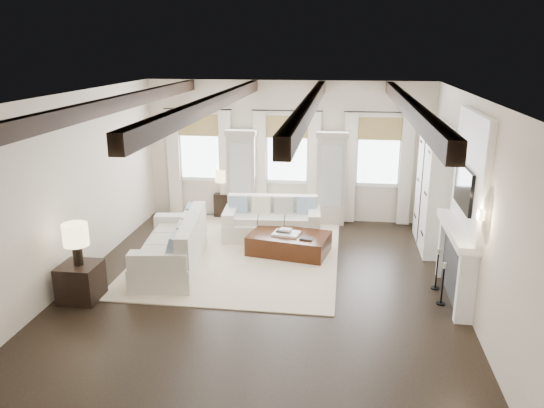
# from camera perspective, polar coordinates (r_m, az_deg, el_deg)

# --- Properties ---
(ground) EXTENTS (7.50, 7.50, 0.00)m
(ground) POSITION_cam_1_polar(r_m,az_deg,el_deg) (9.15, -0.99, -8.79)
(ground) COLOR black
(ground) RESTS_ON ground
(room_shell) EXTENTS (6.54, 7.54, 3.22)m
(room_shell) POSITION_cam_1_polar(r_m,az_deg,el_deg) (9.30, 4.37, 3.93)
(room_shell) COLOR beige
(room_shell) RESTS_ON ground
(area_rug) EXTENTS (3.83, 4.57, 0.02)m
(area_rug) POSITION_cam_1_polar(r_m,az_deg,el_deg) (10.48, -3.53, -5.34)
(area_rug) COLOR beige
(area_rug) RESTS_ON ground
(sofa_back) EXTENTS (2.08, 1.07, 0.86)m
(sofa_back) POSITION_cam_1_polar(r_m,az_deg,el_deg) (11.23, -0.00, -1.96)
(sofa_back) COLOR silver
(sofa_back) RESTS_ON ground
(sofa_left) EXTENTS (1.31, 2.39, 0.97)m
(sofa_left) POSITION_cam_1_polar(r_m,az_deg,el_deg) (9.83, -10.44, -4.75)
(sofa_left) COLOR silver
(sofa_left) RESTS_ON ground
(ottoman) EXTENTS (1.66, 1.21, 0.40)m
(ottoman) POSITION_cam_1_polar(r_m,az_deg,el_deg) (10.44, 1.84, -4.28)
(ottoman) COLOR black
(ottoman) RESTS_ON ground
(tray) EXTENTS (0.56, 0.47, 0.04)m
(tray) POSITION_cam_1_polar(r_m,az_deg,el_deg) (10.35, 1.55, -3.18)
(tray) COLOR white
(tray) RESTS_ON ottoman
(book_lower) EXTENTS (0.29, 0.25, 0.04)m
(book_lower) POSITION_cam_1_polar(r_m,az_deg,el_deg) (10.38, 1.28, -2.89)
(book_lower) COLOR #262628
(book_lower) RESTS_ON tray
(book_upper) EXTENTS (0.25, 0.21, 0.03)m
(book_upper) POSITION_cam_1_polar(r_m,az_deg,el_deg) (10.34, 1.46, -2.75)
(book_upper) COLOR beige
(book_upper) RESTS_ON book_lower
(book_loose) EXTENTS (0.27, 0.22, 0.03)m
(book_loose) POSITION_cam_1_polar(r_m,az_deg,el_deg) (10.11, 3.73, -3.73)
(book_loose) COLOR #262628
(book_loose) RESTS_ON ottoman
(side_table_front) EXTENTS (0.60, 0.60, 0.60)m
(side_table_front) POSITION_cam_1_polar(r_m,az_deg,el_deg) (9.11, -19.88, -7.88)
(side_table_front) COLOR black
(side_table_front) RESTS_ON ground
(lamp_front) EXTENTS (0.40, 0.40, 0.68)m
(lamp_front) POSITION_cam_1_polar(r_m,az_deg,el_deg) (8.83, -20.36, -3.35)
(lamp_front) COLOR black
(lamp_front) RESTS_ON side_table_front
(side_table_back) EXTENTS (0.38, 0.38, 0.56)m
(side_table_back) POSITION_cam_1_polar(r_m,az_deg,el_deg) (12.73, -5.28, -0.05)
(side_table_back) COLOR black
(side_table_back) RESTS_ON ground
(lamp_back) EXTENTS (0.34, 0.34, 0.58)m
(lamp_back) POSITION_cam_1_polar(r_m,az_deg,el_deg) (12.56, -5.36, 2.92)
(lamp_back) COLOR black
(lamp_back) RESTS_ON side_table_back
(candlestick_near) EXTENTS (0.14, 0.14, 0.71)m
(candlestick_near) POSITION_cam_1_polar(r_m,az_deg,el_deg) (8.84, 17.85, -8.51)
(candlestick_near) COLOR black
(candlestick_near) RESTS_ON ground
(candlestick_far) EXTENTS (0.14, 0.14, 0.72)m
(candlestick_far) POSITION_cam_1_polar(r_m,az_deg,el_deg) (9.35, 17.29, -7.03)
(candlestick_far) COLOR black
(candlestick_far) RESTS_ON ground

